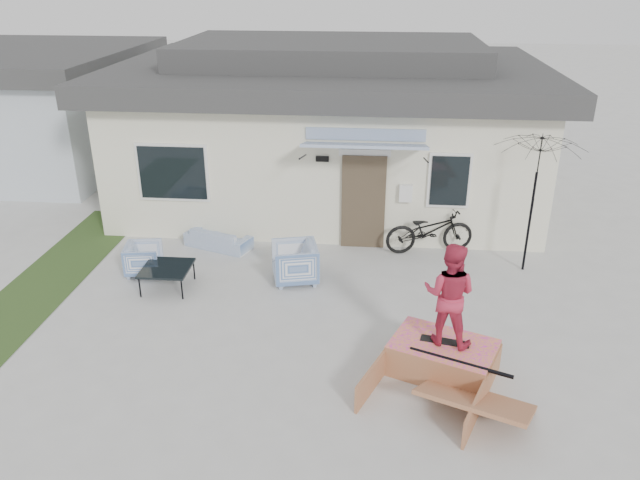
# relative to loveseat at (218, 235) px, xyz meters

# --- Properties ---
(ground) EXTENTS (90.00, 90.00, 0.00)m
(ground) POSITION_rel_loveseat_xyz_m (2.18, -4.12, -0.29)
(ground) COLOR #B0B0AC
(ground) RESTS_ON ground
(grass_strip) EXTENTS (1.40, 8.00, 0.01)m
(grass_strip) POSITION_rel_loveseat_xyz_m (-3.02, -2.12, -0.29)
(grass_strip) COLOR #263D1A
(grass_strip) RESTS_ON ground
(house) EXTENTS (10.80, 8.49, 4.10)m
(house) POSITION_rel_loveseat_xyz_m (2.18, 3.88, 1.65)
(house) COLOR beige
(house) RESTS_ON ground
(loveseat) EXTENTS (1.55, 0.94, 0.58)m
(loveseat) POSITION_rel_loveseat_xyz_m (0.00, 0.00, 0.00)
(loveseat) COLOR #496EAD
(loveseat) RESTS_ON ground
(armchair_left) EXTENTS (0.75, 0.78, 0.70)m
(armchair_left) POSITION_rel_loveseat_xyz_m (-1.20, -1.38, 0.06)
(armchair_left) COLOR #496EAD
(armchair_left) RESTS_ON ground
(armchair_right) EXTENTS (0.98, 1.02, 0.88)m
(armchair_right) POSITION_rel_loveseat_xyz_m (1.90, -1.43, 0.15)
(armchair_right) COLOR #496EAD
(armchair_right) RESTS_ON ground
(coffee_table) EXTENTS (0.92, 0.92, 0.45)m
(coffee_table) POSITION_rel_loveseat_xyz_m (-0.52, -1.97, -0.07)
(coffee_table) COLOR black
(coffee_table) RESTS_ON ground
(bicycle) EXTENTS (2.04, 1.10, 1.24)m
(bicycle) POSITION_rel_loveseat_xyz_m (4.64, 0.20, 0.33)
(bicycle) COLOR black
(bicycle) RESTS_ON ground
(patio_umbrella) EXTENTS (2.20, 2.14, 2.20)m
(patio_umbrella) POSITION_rel_loveseat_xyz_m (6.54, -0.50, 1.46)
(patio_umbrella) COLOR black
(patio_umbrella) RESTS_ON ground
(skate_ramp) EXTENTS (2.18, 2.46, 0.51)m
(skate_ramp) POSITION_rel_loveseat_xyz_m (4.55, -4.23, -0.04)
(skate_ramp) COLOR #9D603E
(skate_ramp) RESTS_ON ground
(skateboard) EXTENTS (0.76, 0.34, 0.05)m
(skateboard) POSITION_rel_loveseat_xyz_m (4.57, -4.19, 0.24)
(skateboard) COLOR black
(skateboard) RESTS_ON skate_ramp
(skater) EXTENTS (0.95, 0.83, 1.62)m
(skater) POSITION_rel_loveseat_xyz_m (4.57, -4.19, 1.07)
(skater) COLOR #BD2B47
(skater) RESTS_ON skateboard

